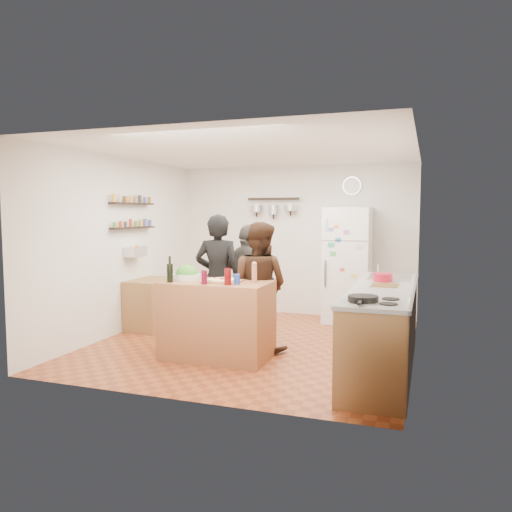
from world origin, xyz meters
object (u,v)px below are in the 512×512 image
at_px(counter_run, 383,329).
at_px(side_table, 151,304).
at_px(salt_canister, 237,279).
at_px(person_center, 259,286).
at_px(salad_bowl, 187,277).
at_px(skillet, 363,299).
at_px(person_left, 218,279).
at_px(red_bowl, 383,277).
at_px(wall_clock, 352,186).
at_px(person_back, 248,281).
at_px(fridge, 348,265).
at_px(pepper_mill, 254,274).
at_px(prep_island, 217,320).
at_px(wine_bottle, 170,273).

xyz_separation_m(counter_run, side_table, (-3.44, 0.90, -0.09)).
relative_size(salt_canister, counter_run, 0.04).
bearing_deg(person_center, salt_canister, 96.42).
relative_size(salad_bowl, counter_run, 0.13).
bearing_deg(counter_run, salt_canister, -169.21).
distance_m(salad_bowl, skillet, 2.38).
bearing_deg(person_left, red_bowl, 171.37).
height_order(salad_bowl, wall_clock, wall_clock).
bearing_deg(side_table, counter_run, -14.63).
bearing_deg(red_bowl, skillet, -92.03).
xyz_separation_m(person_center, red_bowl, (1.50, 0.10, 0.16)).
xyz_separation_m(salad_bowl, person_back, (0.44, 0.97, -0.16)).
bearing_deg(fridge, salad_bowl, -122.77).
bearing_deg(red_bowl, counter_run, -83.03).
bearing_deg(side_table, person_back, -2.31).
distance_m(pepper_mill, salt_canister, 0.23).
bearing_deg(fridge, person_center, -111.76).
xyz_separation_m(prep_island, salad_bowl, (-0.42, 0.05, 0.49)).
relative_size(salt_canister, wall_clock, 0.38).
relative_size(person_back, counter_run, 0.59).
distance_m(person_back, wall_clock, 2.52).
relative_size(pepper_mill, red_bowl, 0.89).
xyz_separation_m(person_left, red_bowl, (2.10, -0.03, 0.11)).
xyz_separation_m(wall_clock, side_table, (-2.69, -1.73, -1.78)).
bearing_deg(counter_run, skillet, -95.69).
xyz_separation_m(person_back, side_table, (-1.57, 0.06, -0.42)).
xyz_separation_m(salt_canister, person_center, (0.05, 0.61, -0.16)).
xyz_separation_m(pepper_mill, wall_clock, (0.70, 2.76, 1.14)).
bearing_deg(salt_canister, prep_island, 158.20).
height_order(prep_island, skillet, skillet).
relative_size(salt_canister, red_bowl, 0.51).
bearing_deg(person_left, side_table, -27.43).
relative_size(prep_island, wall_clock, 4.17).
bearing_deg(fridge, person_left, -127.01).
bearing_deg(person_back, salt_canister, 124.68).
relative_size(person_left, wall_clock, 5.68).
bearing_deg(person_left, wine_bottle, 66.03).
distance_m(counter_run, red_bowl, 0.66).
distance_m(person_center, side_table, 2.03).
xyz_separation_m(prep_island, wall_clock, (1.15, 2.81, 1.69)).
bearing_deg(skillet, person_center, 137.80).
bearing_deg(salt_canister, side_table, 146.88).
height_order(counter_run, side_table, counter_run).
height_order(wine_bottle, side_table, wine_bottle).
relative_size(wine_bottle, person_left, 0.13).
distance_m(counter_run, wall_clock, 3.22).
relative_size(counter_run, skillet, 9.64).
bearing_deg(counter_run, red_bowl, 96.97).
bearing_deg(wall_clock, pepper_mill, -104.15).
xyz_separation_m(person_back, red_bowl, (1.82, -0.43, 0.19)).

